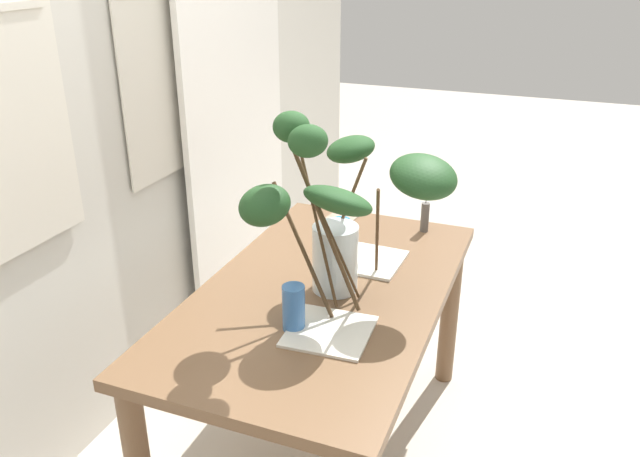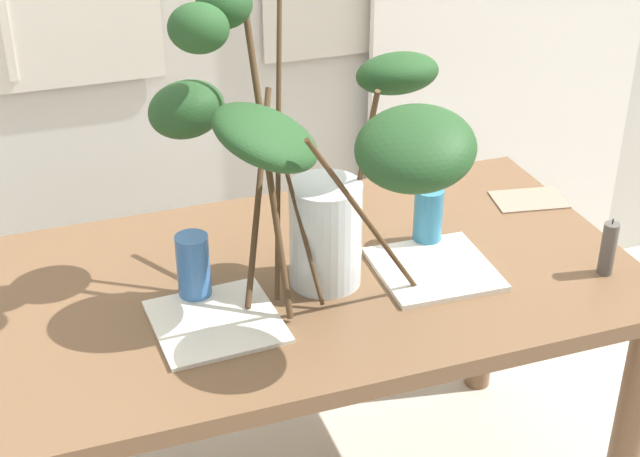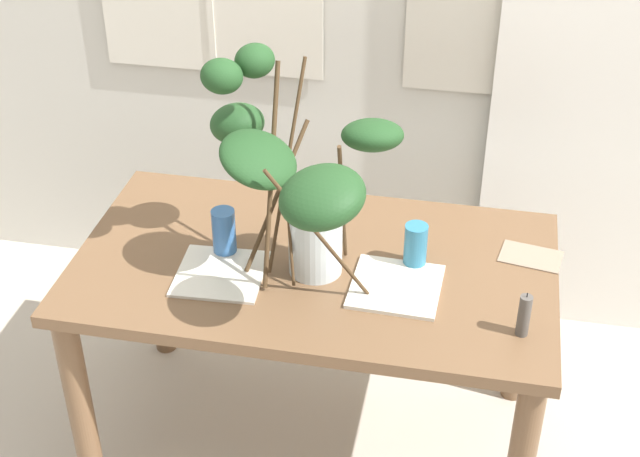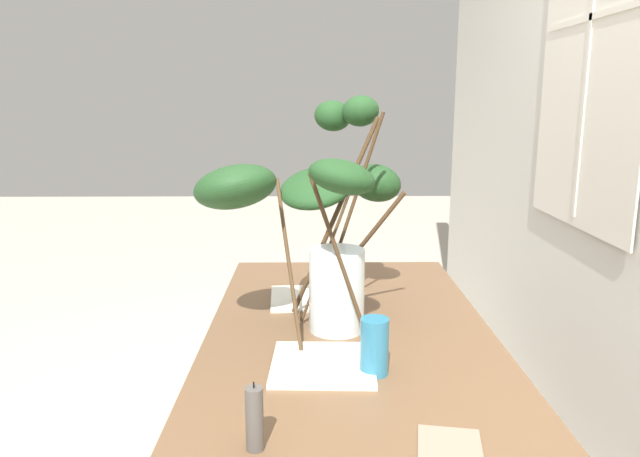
# 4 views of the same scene
# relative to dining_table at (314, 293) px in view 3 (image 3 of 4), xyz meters

# --- Properties ---
(ground) EXTENTS (14.00, 14.00, 0.00)m
(ground) POSITION_rel_dining_table_xyz_m (0.00, 0.00, -0.62)
(ground) COLOR #B7AD9E
(dining_table) EXTENTS (1.42, 0.81, 0.73)m
(dining_table) POSITION_rel_dining_table_xyz_m (0.00, 0.00, 0.00)
(dining_table) COLOR brown
(dining_table) RESTS_ON ground
(vase_with_branches) EXTENTS (0.61, 0.65, 0.66)m
(vase_with_branches) POSITION_rel_dining_table_xyz_m (-0.03, -0.09, 0.45)
(vase_with_branches) COLOR silver
(vase_with_branches) RESTS_ON dining_table
(drinking_glass_blue_left) EXTENTS (0.07, 0.07, 0.15)m
(drinking_glass_blue_left) POSITION_rel_dining_table_xyz_m (-0.27, -0.01, 0.19)
(drinking_glass_blue_left) COLOR #386BAD
(drinking_glass_blue_left) RESTS_ON dining_table
(drinking_glass_blue_right) EXTENTS (0.07, 0.07, 0.14)m
(drinking_glass_blue_right) POSITION_rel_dining_table_xyz_m (0.29, 0.04, 0.19)
(drinking_glass_blue_right) COLOR teal
(drinking_glass_blue_right) RESTS_ON dining_table
(plate_square_left) EXTENTS (0.26, 0.26, 0.01)m
(plate_square_left) POSITION_rel_dining_table_xyz_m (-0.25, -0.12, 0.12)
(plate_square_left) COLOR silver
(plate_square_left) RESTS_ON dining_table
(plate_square_right) EXTENTS (0.26, 0.26, 0.01)m
(plate_square_right) POSITION_rel_dining_table_xyz_m (0.25, -0.08, 0.12)
(plate_square_right) COLOR silver
(plate_square_right) RESTS_ON dining_table
(napkin_folded) EXTENTS (0.20, 0.15, 0.00)m
(napkin_folded) POSITION_rel_dining_table_xyz_m (0.63, 0.15, 0.12)
(napkin_folded) COLOR gray
(napkin_folded) RESTS_ON dining_table
(pillar_candle) EXTENTS (0.03, 0.03, 0.14)m
(pillar_candle) POSITION_rel_dining_table_xyz_m (0.61, -0.21, 0.18)
(pillar_candle) COLOR #514C47
(pillar_candle) RESTS_ON dining_table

